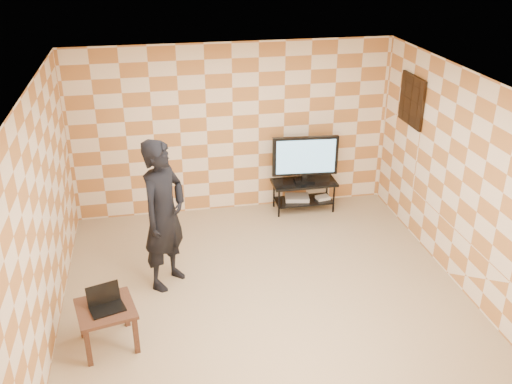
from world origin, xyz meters
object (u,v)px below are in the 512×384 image
Objects in this scene: tv at (305,157)px; side_table at (106,314)px; tv_stand at (304,189)px; person at (164,215)px.

tv reaches higher than side_table.
tv is (0.00, -0.00, 0.56)m from tv_stand.
person is (-2.28, -1.69, 0.62)m from tv_stand.
person is (0.71, 1.11, 0.57)m from side_table.
tv_stand is 0.52× the size of person.
tv is at bearing 43.16° from side_table.
tv_stand is at bearing -14.12° from person.
tv_stand is at bearing 94.43° from tv.
tv_stand is at bearing 43.20° from side_table.
tv_stand is 2.90m from person.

